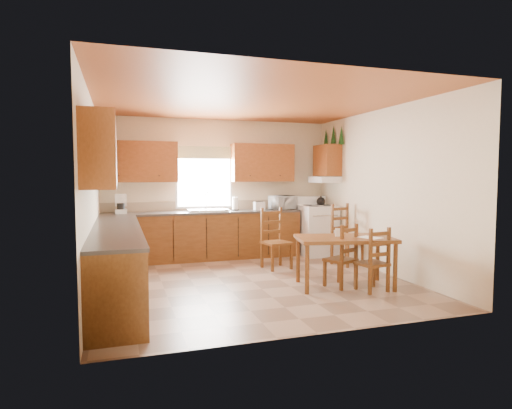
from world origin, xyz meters
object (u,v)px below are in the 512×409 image
object	(u,v)px
chair_near_right	(340,255)
chair_far_left	(277,239)
microwave	(283,202)
dining_table	(345,262)
chair_near_left	(372,259)
stove	(317,231)
chair_far_right	(347,235)

from	to	relation	value
chair_near_right	chair_far_left	distance (m)	1.48
microwave	chair_near_right	world-z (taller)	microwave
dining_table	chair_near_left	size ratio (longest dim) A/B	1.52
microwave	stove	bearing A→B (deg)	-45.43
dining_table	chair_near_right	size ratio (longest dim) A/B	1.49
stove	chair_near_left	xyz separation A→B (m)	(-0.44, -2.64, -0.05)
microwave	chair_far_left	bearing A→B (deg)	-136.51
stove	chair_far_left	world-z (taller)	chair_far_left
microwave	chair_near_left	size ratio (longest dim) A/B	0.51
microwave	chair_near_right	bearing A→B (deg)	-113.32
microwave	chair_far_right	world-z (taller)	microwave
microwave	dining_table	world-z (taller)	microwave
chair_near_left	chair_far_right	size ratio (longest dim) A/B	0.82
stove	dining_table	xyz separation A→B (m)	(-0.70, -2.34, -0.13)
chair_near_left	chair_near_right	distance (m)	0.46
chair_far_right	chair_near_left	bearing A→B (deg)	-127.28
chair_far_right	chair_near_right	bearing A→B (deg)	-142.06
chair_far_right	stove	bearing A→B (deg)	77.64
chair_near_left	chair_far_left	xyz separation A→B (m)	(-0.77, 1.74, 0.07)
chair_near_right	chair_far_left	bearing A→B (deg)	-94.00
chair_near_right	chair_far_right	xyz separation A→B (m)	(0.86, 1.31, 0.09)
dining_table	chair_near_left	bearing A→B (deg)	-36.69
microwave	chair_near_left	world-z (taller)	microwave
stove	chair_near_right	xyz separation A→B (m)	(-0.75, -2.31, -0.04)
chair_near_left	chair_far_left	distance (m)	1.90
chair_near_right	chair_far_left	world-z (taller)	chair_far_left
dining_table	chair_far_right	size ratio (longest dim) A/B	1.25
dining_table	chair_far_right	world-z (taller)	chair_far_right
dining_table	chair_far_right	distance (m)	1.58
microwave	chair_far_right	size ratio (longest dim) A/B	0.42
chair_near_right	microwave	bearing A→B (deg)	-114.80
chair_far_left	chair_far_right	bearing A→B (deg)	-14.74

